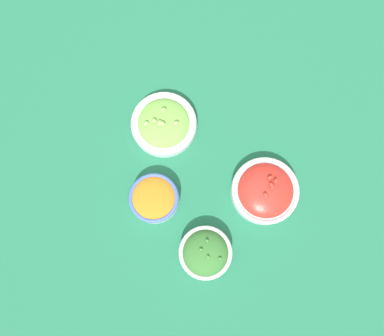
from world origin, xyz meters
name	(u,v)px	position (x,y,z in m)	size (l,w,h in m)	color
ground_plane	(192,170)	(0.00, 0.00, 0.00)	(3.00, 3.00, 0.00)	#23704C
bowl_lettuce	(164,124)	(-0.16, 0.02, 0.03)	(0.19, 0.19, 0.07)	silver
bowl_carrots	(153,197)	(0.00, -0.14, 0.03)	(0.14, 0.14, 0.06)	silver
bowl_cherry_tomatoes	(265,191)	(0.18, 0.12, 0.03)	(0.19, 0.19, 0.08)	silver
bowl_broccoli	(205,253)	(0.21, -0.12, 0.03)	(0.15, 0.15, 0.08)	#B2C1CC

